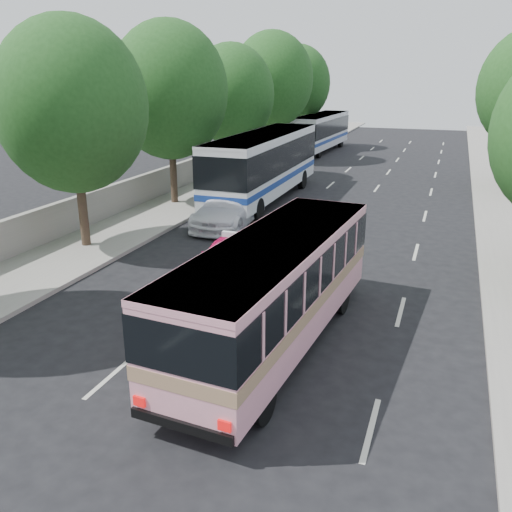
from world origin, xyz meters
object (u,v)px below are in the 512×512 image
at_px(tour_coach_rear, 321,129).
at_px(pink_taxi, 230,257).
at_px(white_pickup, 229,207).
at_px(tour_coach_front, 264,161).
at_px(pink_bus, 276,281).

bearing_deg(tour_coach_rear, pink_taxi, -79.30).
xyz_separation_m(white_pickup, tour_coach_rear, (-1.69, 25.32, 1.12)).
relative_size(pink_taxi, tour_coach_front, 0.35).
bearing_deg(tour_coach_rear, pink_bus, -75.52).
bearing_deg(tour_coach_front, tour_coach_rear, 94.50).
xyz_separation_m(pink_taxi, tour_coach_rear, (-4.33, 31.62, 1.22)).
distance_m(pink_taxi, tour_coach_front, 12.04).
bearing_deg(white_pickup, tour_coach_rear, 90.67).
bearing_deg(pink_bus, tour_coach_rear, 106.07).
bearing_deg(white_pickup, pink_bus, -65.02).
xyz_separation_m(pink_bus, tour_coach_front, (-5.80, 15.94, 0.37)).
bearing_deg(tour_coach_front, white_pickup, -88.61).
xyz_separation_m(pink_taxi, tour_coach_front, (-2.77, 11.62, 1.47)).
distance_m(pink_taxi, white_pickup, 6.83).
height_order(pink_taxi, white_pickup, white_pickup).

